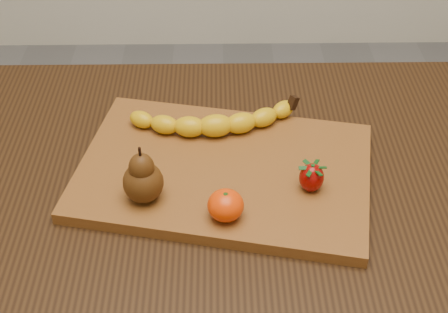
{
  "coord_description": "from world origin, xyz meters",
  "views": [
    {
      "loc": [
        -0.03,
        -0.72,
        1.42
      ],
      "look_at": [
        -0.02,
        0.01,
        0.8
      ],
      "focal_mm": 50.0,
      "sensor_mm": 36.0,
      "label": 1
    }
  ],
  "objects_px": {
    "cutting_board": "(224,171)",
    "mandarin": "(226,205)",
    "pear": "(142,174)",
    "table": "(236,225)"
  },
  "relations": [
    {
      "from": "table",
      "to": "cutting_board",
      "type": "distance_m",
      "value": 0.11
    },
    {
      "from": "table",
      "to": "pear",
      "type": "xyz_separation_m",
      "value": [
        -0.14,
        -0.05,
        0.16
      ]
    },
    {
      "from": "pear",
      "to": "mandarin",
      "type": "relative_size",
      "value": 1.78
    },
    {
      "from": "cutting_board",
      "to": "pear",
      "type": "xyz_separation_m",
      "value": [
        -0.12,
        -0.07,
        0.06
      ]
    },
    {
      "from": "cutting_board",
      "to": "mandarin",
      "type": "relative_size",
      "value": 8.64
    },
    {
      "from": "table",
      "to": "mandarin",
      "type": "height_order",
      "value": "mandarin"
    },
    {
      "from": "pear",
      "to": "mandarin",
      "type": "bearing_deg",
      "value": -19.13
    },
    {
      "from": "cutting_board",
      "to": "pear",
      "type": "height_order",
      "value": "pear"
    },
    {
      "from": "table",
      "to": "mandarin",
      "type": "bearing_deg",
      "value": -100.92
    },
    {
      "from": "pear",
      "to": "mandarin",
      "type": "xyz_separation_m",
      "value": [
        0.12,
        -0.04,
        -0.02
      ]
    }
  ]
}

